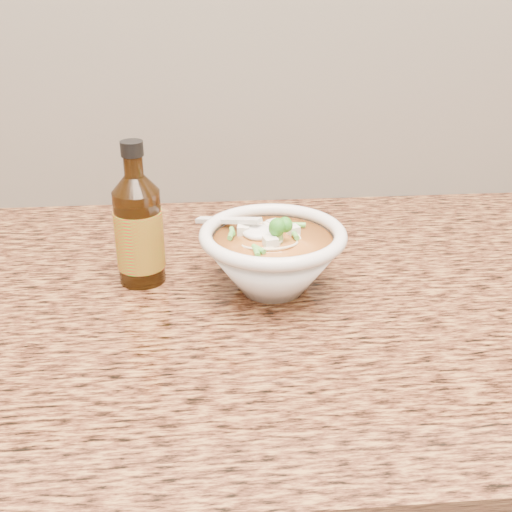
{
  "coord_description": "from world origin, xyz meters",
  "views": [
    {
      "loc": [
        -0.09,
        1.0,
        1.28
      ],
      "look_at": [
        -0.03,
        1.68,
        0.94
      ],
      "focal_mm": 45.0,
      "sensor_mm": 36.0,
      "label": 1
    }
  ],
  "objects": [
    {
      "name": "counter_slab",
      "position": [
        0.0,
        1.68,
        0.88
      ],
      "size": [
        4.0,
        0.68,
        0.04
      ],
      "primitive_type": "cube",
      "color": "olive",
      "rests_on": "cabinet"
    },
    {
      "name": "soup_bowl",
      "position": [
        -0.01,
        1.68,
        0.94
      ],
      "size": [
        0.18,
        0.17,
        0.1
      ],
      "rotation": [
        0.0,
        0.0,
        -0.16
      ],
      "color": "silver",
      "rests_on": "counter_slab"
    },
    {
      "name": "hot_sauce_bottle",
      "position": [
        -0.17,
        1.71,
        0.97
      ],
      "size": [
        0.08,
        0.08,
        0.18
      ],
      "rotation": [
        0.0,
        0.0,
        0.41
      ],
      "color": "black",
      "rests_on": "counter_slab"
    }
  ]
}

